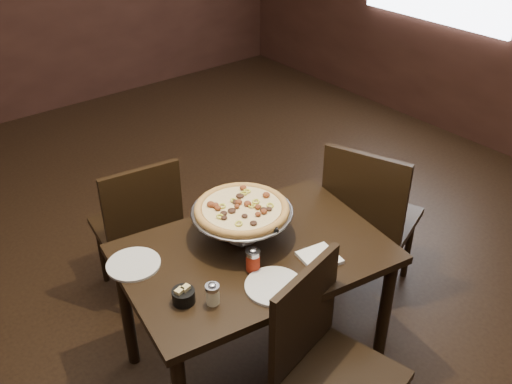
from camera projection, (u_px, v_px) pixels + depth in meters
room at (237, 87)px, 2.14m from camera, size 6.04×7.04×2.84m
dining_table at (254, 268)px, 2.48m from camera, size 1.22×0.90×0.70m
pizza_stand at (242, 209)px, 2.44m from camera, size 0.44×0.44×0.18m
parmesan_shaker at (213, 294)px, 2.14m from camera, size 0.05×0.05×0.10m
pepper_flake_shaker at (253, 260)px, 2.30m from camera, size 0.06×0.06×0.11m
packet_caddy at (183, 296)px, 2.15m from camera, size 0.09×0.09×0.07m
napkin_stack at (319, 258)px, 2.38m from camera, size 0.17×0.17×0.02m
plate_left at (134, 264)px, 2.35m from camera, size 0.22×0.22×0.01m
plate_near at (274, 286)px, 2.23m from camera, size 0.23×0.23×0.01m
serving_spatula at (273, 223)px, 2.36m from camera, size 0.16×0.16×0.02m
chair_far at (139, 225)px, 2.98m from camera, size 0.45×0.45×0.86m
chair_near at (327, 363)px, 2.19m from camera, size 0.49×0.49×0.88m
chair_side at (369, 216)px, 2.99m from camera, size 0.56×0.56×0.93m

